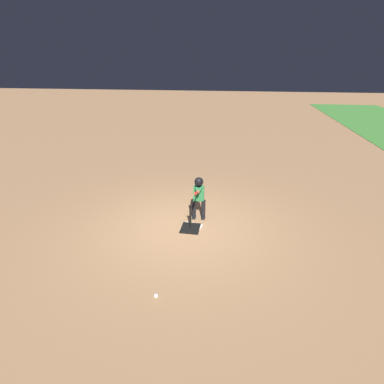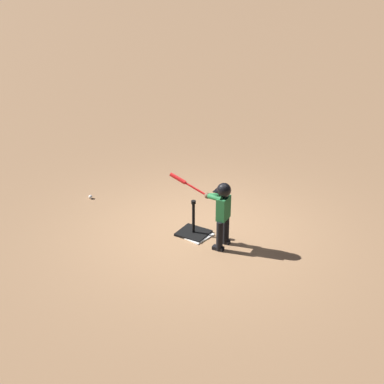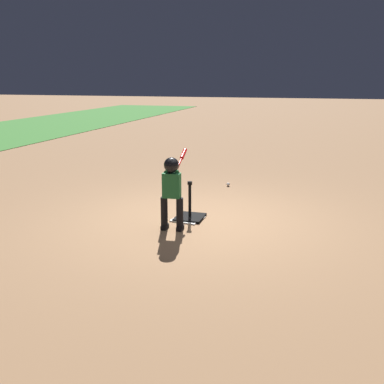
# 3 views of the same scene
# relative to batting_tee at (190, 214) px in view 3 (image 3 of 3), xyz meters

# --- Properties ---
(ground_plane) EXTENTS (90.00, 90.00, 0.00)m
(ground_plane) POSITION_rel_batting_tee_xyz_m (-0.03, -0.16, -0.07)
(ground_plane) COLOR #99704C
(home_plate) EXTENTS (0.51, 0.51, 0.02)m
(home_plate) POSITION_rel_batting_tee_xyz_m (-0.06, 0.02, -0.06)
(home_plate) COLOR white
(home_plate) RESTS_ON ground_plane
(batting_tee) EXTENTS (0.49, 0.44, 0.62)m
(batting_tee) POSITION_rel_batting_tee_xyz_m (0.00, 0.00, 0.00)
(batting_tee) COLOR black
(batting_tee) RESTS_ON ground_plane
(batter_child) EXTENTS (1.05, 0.35, 1.11)m
(batter_child) POSITION_rel_batting_tee_xyz_m (-0.56, 0.11, 0.63)
(batter_child) COLOR black
(batter_child) RESTS_ON ground_plane
(baseball) EXTENTS (0.07, 0.07, 0.07)m
(baseball) POSITION_rel_batting_tee_xyz_m (2.38, -0.15, -0.03)
(baseball) COLOR white
(baseball) RESTS_ON ground_plane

